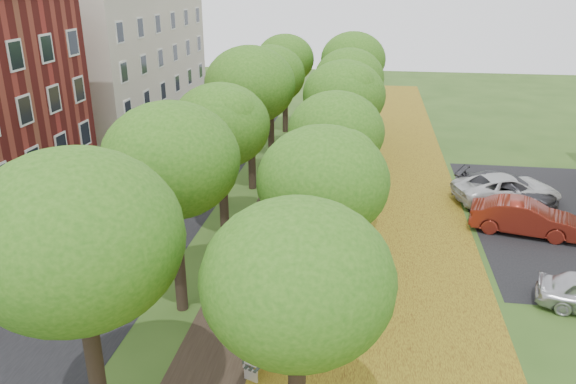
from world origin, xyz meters
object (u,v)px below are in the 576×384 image
(car_grey, at_px, (506,189))
(car_red, at_px, (524,217))
(bench, at_px, (263,355))
(car_white, at_px, (507,189))

(car_grey, bearing_deg, car_red, -155.54)
(bench, xyz_separation_m, car_grey, (9.85, 14.46, 0.33))
(car_grey, height_order, car_white, car_white)
(bench, bearing_deg, car_grey, -12.86)
(car_red, height_order, car_grey, car_red)
(bench, distance_m, car_white, 17.45)
(car_grey, relative_size, car_white, 0.93)
(bench, bearing_deg, car_red, -20.96)
(bench, height_order, car_grey, car_grey)
(car_red, bearing_deg, bench, 150.61)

